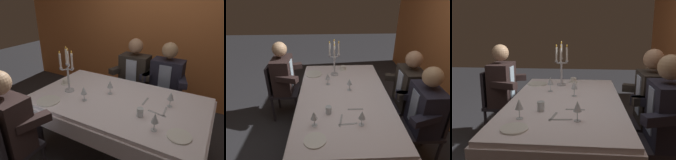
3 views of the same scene
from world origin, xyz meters
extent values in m
plane|color=#303035|center=(0.00, 0.00, 0.00)|extent=(12.00, 12.00, 0.00)
cube|color=white|center=(0.00, 0.00, 0.72)|extent=(1.90, 1.10, 0.04)
cube|color=white|center=(0.00, 0.00, 0.61)|extent=(1.94, 1.14, 0.18)
cylinder|color=#29252B|center=(-0.83, -0.43, 0.35)|extent=(0.07, 0.07, 0.70)
cylinder|color=#29252B|center=(-0.83, 0.43, 0.35)|extent=(0.07, 0.07, 0.70)
cylinder|color=silver|center=(-0.60, -0.10, 0.75)|extent=(0.11, 0.11, 0.02)
cylinder|color=silver|center=(-0.60, -0.10, 0.90)|extent=(0.02, 0.02, 0.28)
cylinder|color=silver|center=(-0.60, -0.10, 1.08)|extent=(0.04, 0.04, 0.02)
cylinder|color=white|center=(-0.60, -0.10, 1.17)|extent=(0.02, 0.02, 0.16)
ellipsoid|color=yellow|center=(-0.60, -0.10, 1.27)|extent=(0.02, 0.02, 0.03)
cylinder|color=silver|center=(-0.56, -0.10, 1.02)|extent=(0.07, 0.01, 0.01)
cylinder|color=silver|center=(-0.52, -0.10, 1.04)|extent=(0.04, 0.04, 0.02)
cylinder|color=white|center=(-0.52, -0.10, 1.13)|extent=(0.02, 0.02, 0.16)
ellipsoid|color=yellow|center=(-0.52, -0.10, 1.23)|extent=(0.02, 0.02, 0.03)
cylinder|color=silver|center=(-0.62, -0.07, 1.02)|extent=(0.05, 0.07, 0.01)
cylinder|color=silver|center=(-0.64, -0.04, 1.04)|extent=(0.04, 0.04, 0.02)
cylinder|color=white|center=(-0.64, -0.04, 1.13)|extent=(0.02, 0.02, 0.16)
ellipsoid|color=yellow|center=(-0.64, -0.04, 1.23)|extent=(0.02, 0.02, 0.03)
cylinder|color=silver|center=(-0.62, -0.13, 1.02)|extent=(0.05, 0.07, 0.01)
cylinder|color=silver|center=(-0.64, -0.17, 1.04)|extent=(0.04, 0.04, 0.02)
cylinder|color=white|center=(-0.64, -0.17, 1.13)|extent=(0.02, 0.02, 0.16)
ellipsoid|color=yellow|center=(-0.64, -0.17, 1.23)|extent=(0.02, 0.02, 0.03)
cylinder|color=white|center=(0.74, -0.31, 0.75)|extent=(0.20, 0.20, 0.01)
cylinder|color=white|center=(-0.62, -0.41, 0.75)|extent=(0.25, 0.25, 0.01)
cylinder|color=silver|center=(0.54, 0.13, 0.74)|extent=(0.06, 0.06, 0.00)
cylinder|color=silver|center=(0.54, 0.13, 0.78)|extent=(0.01, 0.01, 0.07)
cone|color=silver|center=(0.54, 0.13, 0.86)|extent=(0.07, 0.07, 0.08)
cylinder|color=maroon|center=(0.54, 0.13, 0.84)|extent=(0.04, 0.04, 0.03)
cylinder|color=silver|center=(-0.30, -0.20, 0.74)|extent=(0.06, 0.06, 0.00)
cylinder|color=silver|center=(-0.30, -0.20, 0.78)|extent=(0.01, 0.01, 0.07)
cone|color=silver|center=(-0.30, -0.20, 0.86)|extent=(0.07, 0.07, 0.08)
cylinder|color=#E0D172|center=(-0.30, -0.20, 0.84)|extent=(0.04, 0.04, 0.03)
cylinder|color=silver|center=(-0.14, 0.08, 0.74)|extent=(0.06, 0.06, 0.00)
cylinder|color=silver|center=(-0.14, 0.08, 0.78)|extent=(0.01, 0.01, 0.07)
cone|color=silver|center=(-0.14, 0.08, 0.86)|extent=(0.07, 0.07, 0.08)
cylinder|color=maroon|center=(-0.14, 0.08, 0.84)|extent=(0.04, 0.04, 0.03)
cylinder|color=silver|center=(0.53, -0.33, 0.74)|extent=(0.06, 0.06, 0.00)
cylinder|color=silver|center=(0.53, -0.33, 0.78)|extent=(0.01, 0.01, 0.07)
cone|color=silver|center=(0.53, -0.33, 0.86)|extent=(0.07, 0.07, 0.08)
cylinder|color=silver|center=(0.35, -0.19, 0.78)|extent=(0.06, 0.06, 0.09)
cylinder|color=white|center=(-0.78, 0.04, 0.74)|extent=(0.12, 0.12, 0.01)
cylinder|color=white|center=(-0.78, 0.04, 0.77)|extent=(0.08, 0.08, 0.05)
torus|color=white|center=(-0.73, 0.04, 0.78)|extent=(0.04, 0.01, 0.04)
cube|color=#B7B7BC|center=(0.29, 0.11, 0.74)|extent=(0.02, 0.17, 0.01)
cube|color=#B7B7BC|center=(0.47, -0.07, 0.74)|extent=(0.19, 0.05, 0.01)
cube|color=#B7B7BC|center=(0.53, 0.00, 0.74)|extent=(0.04, 0.19, 0.01)
cylinder|color=#29252B|center=(-0.47, -0.70, 0.21)|extent=(0.04, 0.04, 0.42)
cylinder|color=#29252B|center=(-0.83, -0.70, 0.21)|extent=(0.04, 0.04, 0.42)
cylinder|color=#29252B|center=(-0.47, -1.06, 0.21)|extent=(0.04, 0.04, 0.42)
cylinder|color=#29252B|center=(-0.83, -1.06, 0.21)|extent=(0.04, 0.04, 0.42)
cube|color=#29252B|center=(-0.65, -0.88, 0.44)|extent=(0.42, 0.42, 0.04)
cube|color=#29252B|center=(-0.65, -1.07, 0.68)|extent=(0.38, 0.04, 0.44)
cube|color=#322322|center=(-0.65, -0.88, 0.73)|extent=(0.42, 0.26, 0.54)
cube|color=silver|center=(-0.65, -0.75, 0.76)|extent=(0.16, 0.01, 0.40)
sphere|color=tan|center=(-0.65, -0.88, 1.14)|extent=(0.21, 0.21, 0.21)
cube|color=#322322|center=(-0.43, -0.78, 0.77)|extent=(0.19, 0.34, 0.08)
cube|color=#322322|center=(-0.87, -0.78, 0.77)|extent=(0.19, 0.34, 0.08)
cylinder|color=#29252B|center=(-0.36, 0.70, 0.21)|extent=(0.04, 0.04, 0.42)
cylinder|color=#29252B|center=(0.00, 0.70, 0.21)|extent=(0.04, 0.04, 0.42)
cylinder|color=#29252B|center=(-0.36, 1.06, 0.21)|extent=(0.04, 0.04, 0.42)
cylinder|color=#29252B|center=(0.00, 1.06, 0.21)|extent=(0.04, 0.04, 0.42)
cube|color=#29252B|center=(-0.18, 0.88, 0.44)|extent=(0.42, 0.42, 0.04)
cube|color=#29252B|center=(-0.18, 1.07, 0.68)|extent=(0.38, 0.04, 0.44)
cube|color=#2C2722|center=(-0.18, 0.88, 0.73)|extent=(0.42, 0.26, 0.54)
cube|color=silver|center=(-0.18, 0.75, 0.76)|extent=(0.16, 0.01, 0.40)
sphere|color=tan|center=(-0.18, 0.88, 1.14)|extent=(0.21, 0.21, 0.21)
cube|color=#2C2722|center=(-0.40, 0.78, 0.77)|extent=(0.19, 0.34, 0.08)
cube|color=#2C2722|center=(0.04, 0.78, 0.77)|extent=(0.19, 0.34, 0.08)
cylinder|color=#29252B|center=(0.13, 0.70, 0.21)|extent=(0.04, 0.04, 0.42)
cylinder|color=#29252B|center=(0.49, 0.70, 0.21)|extent=(0.04, 0.04, 0.42)
cylinder|color=#29252B|center=(0.13, 1.06, 0.21)|extent=(0.04, 0.04, 0.42)
cylinder|color=#29252B|center=(0.49, 1.06, 0.21)|extent=(0.04, 0.04, 0.42)
cube|color=#29252B|center=(0.31, 0.88, 0.44)|extent=(0.42, 0.42, 0.04)
cube|color=#29252B|center=(0.31, 1.07, 0.68)|extent=(0.38, 0.04, 0.44)
cube|color=#1F1F2C|center=(0.31, 0.88, 0.73)|extent=(0.42, 0.26, 0.54)
cube|color=#8594AE|center=(0.31, 0.75, 0.76)|extent=(0.16, 0.01, 0.40)
sphere|color=tan|center=(0.31, 0.88, 1.14)|extent=(0.21, 0.21, 0.21)
cube|color=#1F1F2C|center=(0.09, 0.78, 0.77)|extent=(0.19, 0.34, 0.08)
cube|color=#1F1F2C|center=(0.53, 0.78, 0.77)|extent=(0.19, 0.34, 0.08)
camera|label=1|loc=(0.92, -1.73, 1.81)|focal=32.14mm
camera|label=2|loc=(2.02, -0.16, 2.01)|focal=31.00mm
camera|label=3|loc=(2.30, 0.18, 1.46)|focal=38.58mm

